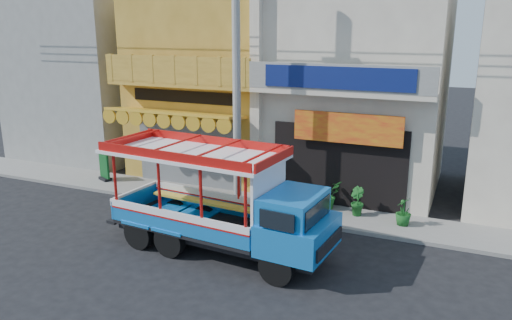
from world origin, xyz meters
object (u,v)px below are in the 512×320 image
Objects in this scene: songthaew_truck at (233,206)px; utility_pole at (241,62)px; potted_plant_a at (327,195)px; potted_plant_c at (404,211)px; potted_plant_b at (357,201)px; green_sign at (105,169)px.

utility_pole is at bearing 111.52° from songthaew_truck.
potted_plant_a is 2.62m from potted_plant_c.
potted_plant_b reaches higher than potted_plant_c.
potted_plant_a is at bearing 24.87° from utility_pole.
utility_pole reaches higher than potted_plant_c.
utility_pole is 6.90m from potted_plant_c.
potted_plant_b is (10.12, 0.23, 0.02)m from green_sign.
songthaew_truck is at bearing -30.97° from potted_plant_c.
utility_pole is at bearing 143.19° from potted_plant_a.
green_sign is at bearing 51.72° from potted_plant_b.
utility_pole reaches higher than potted_plant_b.
songthaew_truck is at bearing -68.48° from utility_pole.
songthaew_truck is 4.63m from potted_plant_a.
songthaew_truck reaches higher than potted_plant_b.
potted_plant_c is at bearing 44.07° from songthaew_truck.
potted_plant_b is 1.55m from potted_plant_c.
potted_plant_a reaches higher than potted_plant_c.
green_sign is at bearing 173.15° from utility_pole.
potted_plant_a is (9.08, 0.44, 0.04)m from green_sign.
utility_pole is at bearing 65.73° from potted_plant_b.
potted_plant_a is 1.07m from potted_plant_b.
songthaew_truck reaches higher than green_sign.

